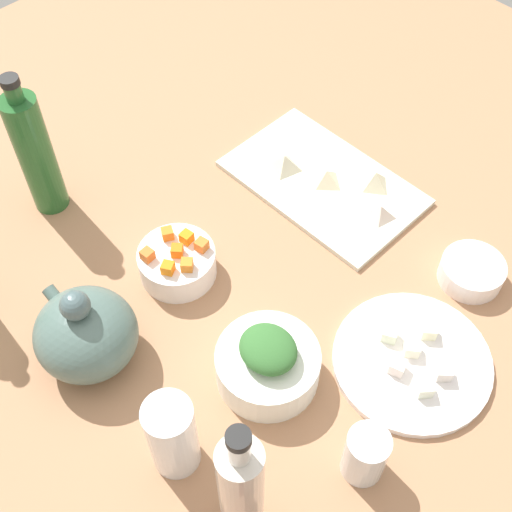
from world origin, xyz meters
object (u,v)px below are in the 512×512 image
at_px(cutting_board, 323,182).
at_px(bowl_small_side, 472,272).
at_px(bowl_carrots, 177,263).
at_px(drinking_glass_1, 172,436).
at_px(drinking_glass_0, 365,455).
at_px(teapot, 86,333).
at_px(bottle_0, 241,491).
at_px(bowl_greens, 268,366).
at_px(bottle_2, 35,153).
at_px(plate_tofu, 412,361).

bearing_deg(cutting_board, bowl_small_side, -177.11).
relative_size(bowl_carrots, drinking_glass_1, 0.87).
height_order(drinking_glass_0, drinking_glass_1, drinking_glass_1).
xyz_separation_m(bowl_carrots, bowl_small_side, (-0.34, -0.33, -0.01)).
height_order(teapot, bottle_0, bottle_0).
xyz_separation_m(bowl_greens, bottle_2, (0.51, 0.03, 0.09)).
height_order(cutting_board, drinking_glass_1, drinking_glass_1).
bearing_deg(bowl_carrots, teapot, 97.83).
bearing_deg(drinking_glass_1, bowl_carrots, -40.72).
bearing_deg(bottle_0, plate_tofu, -91.63).
relative_size(bowl_greens, bowl_small_side, 1.47).
relative_size(bowl_carrots, bowl_small_side, 1.22).
xyz_separation_m(bowl_greens, bowl_small_side, (-0.11, -0.36, -0.01)).
relative_size(plate_tofu, bottle_2, 0.87).
height_order(bottle_0, drinking_glass_0, bottle_0).
bearing_deg(plate_tofu, bowl_carrots, 20.75).
xyz_separation_m(bowl_greens, drinking_glass_1, (-0.00, 0.17, 0.04)).
distance_m(cutting_board, plate_tofu, 0.38).
bearing_deg(plate_tofu, bottle_0, 88.37).
height_order(bowl_small_side, bottle_2, bottle_2).
relative_size(teapot, bottle_0, 0.59).
distance_m(drinking_glass_0, drinking_glass_1, 0.25).
bearing_deg(bottle_0, bowl_small_side, -87.78).
relative_size(bowl_small_side, teapot, 0.61).
bearing_deg(bowl_small_side, drinking_glass_0, 102.46).
height_order(cutting_board, bottle_0, bottle_0).
distance_m(bottle_0, drinking_glass_0, 0.19).
relative_size(bowl_carrots, bottle_2, 0.46).
relative_size(cutting_board, bottle_2, 1.26).
distance_m(plate_tofu, bottle_0, 0.36).
height_order(plate_tofu, bottle_2, bottle_2).
distance_m(bottle_0, bottle_2, 0.65).
xyz_separation_m(cutting_board, bowl_carrots, (0.03, 0.31, 0.02)).
bearing_deg(cutting_board, plate_tofu, 152.70).
height_order(plate_tofu, teapot, teapot).
distance_m(plate_tofu, drinking_glass_0, 0.19).
bearing_deg(drinking_glass_0, bottle_2, 2.22).
bearing_deg(plate_tofu, bowl_small_side, -80.98).
bearing_deg(bowl_carrots, drinking_glass_1, 139.28).
relative_size(cutting_board, drinking_glass_1, 2.40).
bearing_deg(bowl_small_side, plate_tofu, 99.02).
relative_size(plate_tofu, teapot, 1.41).
relative_size(bowl_carrots, bottle_0, 0.44).
distance_m(cutting_board, bowl_small_side, 0.31).
bearing_deg(drinking_glass_1, drinking_glass_0, -137.72).
distance_m(bowl_greens, bowl_small_side, 0.37).
distance_m(bowl_small_side, teapot, 0.61).
relative_size(bowl_greens, bottle_2, 0.55).
height_order(bowl_greens, bottle_0, bottle_0).
height_order(bowl_carrots, drinking_glass_1, drinking_glass_1).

